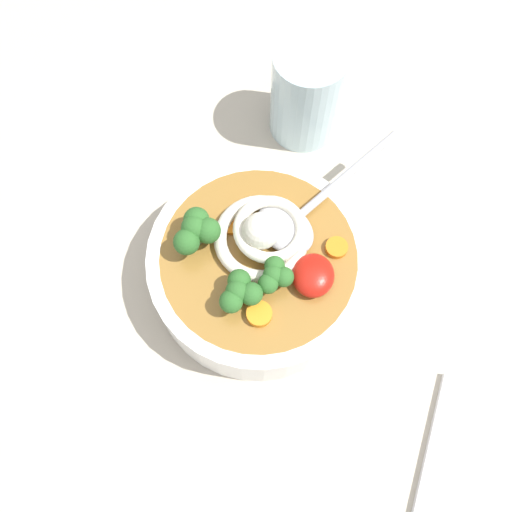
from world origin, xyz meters
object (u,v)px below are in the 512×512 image
Objects in this scene: soup_bowl at (256,268)px; soup_spoon at (296,219)px; noodle_pile at (266,234)px; drinking_glass at (306,93)px; folded_napkin at (487,490)px.

soup_spoon is (3.90, -3.13, 3.78)cm from soup_bowl.
noodle_pile is 17.73cm from drinking_glass.
soup_bowl is 4.58cm from noodle_pile.
drinking_glass is (15.38, 0.65, -1.46)cm from soup_spoon.
soup_bowl is 19.58cm from drinking_glass.
noodle_pile is at bearing -21.20° from soup_bowl.
folded_napkin is (-20.45, -19.81, -6.56)cm from soup_spoon.
noodle_pile is at bearing 50.59° from folded_napkin.
soup_bowl is at bearing -180.00° from soup_spoon.
noodle_pile is at bearing 170.05° from soup_spoon.
soup_spoon is (2.16, -2.46, -0.40)cm from noodle_pile.
soup_spoon is 29.22cm from folded_napkin.
soup_spoon is at bearing 44.08° from folded_napkin.
drinking_glass is at bearing -5.89° from noodle_pile.
folded_napkin is (-35.84, -20.46, -5.11)cm from drinking_glass.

